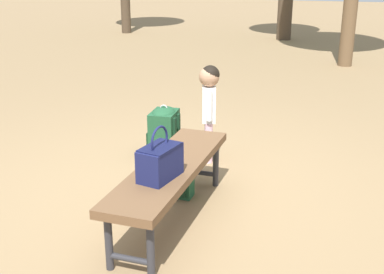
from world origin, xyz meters
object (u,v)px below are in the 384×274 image
(child_standing, at_px, (209,98))
(backpack_large, at_px, (164,131))
(park_bench, at_px, (170,172))
(backpack_small, at_px, (181,179))
(handbag, at_px, (160,161))

(child_standing, bearing_deg, backpack_large, 92.61)
(backpack_large, bearing_deg, park_bench, -159.91)
(backpack_large, xyz_separation_m, backpack_small, (-0.79, -0.40, -0.11))
(child_standing, bearing_deg, handbag, -179.65)
(child_standing, relative_size, backpack_large, 1.74)
(handbag, distance_m, backpack_large, 1.54)
(backpack_large, distance_m, backpack_small, 0.89)
(backpack_small, bearing_deg, park_bench, -174.67)
(park_bench, height_order, backpack_small, park_bench)
(child_standing, height_order, backpack_large, child_standing)
(child_standing, distance_m, backpack_large, 0.56)
(backpack_large, relative_size, backpack_small, 1.73)
(handbag, height_order, child_standing, child_standing)
(child_standing, xyz_separation_m, backpack_small, (-0.81, 0.03, -0.46))
(park_bench, relative_size, backpack_small, 5.29)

